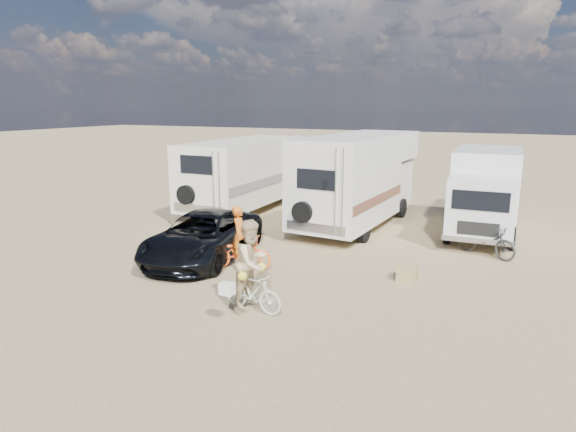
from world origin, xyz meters
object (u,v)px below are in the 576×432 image
at_px(rider_man, 240,241).
at_px(rv_left, 245,176).
at_px(rv_main, 358,181).
at_px(bike_parked, 486,240).
at_px(bike_woman, 252,292).
at_px(box_truck, 484,194).
at_px(cooler, 242,245).
at_px(rider_woman, 252,270).
at_px(bike_man, 240,253).
at_px(crate, 407,273).
at_px(dark_suv, 203,236).

bearing_deg(rider_man, rv_left, 15.52).
bearing_deg(rv_main, bike_parked, -19.89).
bearing_deg(bike_parked, rider_man, 152.57).
height_order(bike_woman, bike_parked, bike_parked).
height_order(rv_main, box_truck, rv_main).
distance_m(bike_woman, rider_man, 2.92).
relative_size(bike_parked, cooler, 3.70).
relative_size(rv_left, rider_woman, 3.66).
bearing_deg(bike_man, rider_man, 77.02).
distance_m(rv_left, cooler, 6.24).
distance_m(bike_man, bike_parked, 7.30).
height_order(bike_man, crate, bike_man).
relative_size(rider_man, bike_parked, 0.84).
distance_m(bike_parked, crate, 3.52).
xyz_separation_m(rv_main, rider_man, (-1.43, -6.18, -0.88)).
xyz_separation_m(rv_main, dark_suv, (-2.90, -5.78, -1.00)).
height_order(rv_left, bike_man, rv_left).
xyz_separation_m(box_truck, rider_woman, (-4.08, -9.05, -0.50)).
relative_size(box_truck, bike_woman, 3.67).
distance_m(rv_left, rider_man, 7.81).
bearing_deg(bike_man, cooler, 15.62).
bearing_deg(bike_man, box_truck, -53.75).
bearing_deg(dark_suv, box_truck, 32.77).
bearing_deg(cooler, dark_suv, -101.62).
height_order(rv_main, rv_left, rv_main).
height_order(rv_main, crate, rv_main).
distance_m(dark_suv, cooler, 1.34).
bearing_deg(bike_woman, cooler, 41.04).
height_order(box_truck, bike_woman, box_truck).
bearing_deg(box_truck, rv_left, 178.11).
xyz_separation_m(bike_man, rider_woman, (1.68, -2.36, 0.48)).
bearing_deg(rider_man, bike_man, -102.98).
distance_m(rv_left, bike_woman, 10.71).
relative_size(rv_main, rider_man, 4.42).
distance_m(box_truck, bike_parked, 2.79).
xyz_separation_m(rv_left, dark_suv, (2.24, -6.43, -0.80)).
bearing_deg(rv_main, rider_woman, -83.74).
bearing_deg(bike_woman, bike_parked, -26.11).
bearing_deg(rv_left, rider_man, -61.72).
height_order(bike_woman, rider_woman, rider_woman).
relative_size(rv_main, crate, 14.24).
xyz_separation_m(rv_left, bike_man, (3.71, -6.83, -1.01)).
relative_size(dark_suv, rider_man, 3.05).
distance_m(rv_left, bike_man, 7.84).
height_order(box_truck, rider_man, box_truck).
xyz_separation_m(rv_main, rv_left, (-5.14, 0.65, -0.19)).
distance_m(rider_man, crate, 4.52).
bearing_deg(rider_man, bike_parked, -69.02).
xyz_separation_m(bike_parked, crate, (-1.69, -3.08, -0.30)).
relative_size(rider_man, rider_woman, 0.84).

